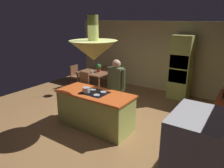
% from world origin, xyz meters
% --- Properties ---
extents(ground, '(8.16, 8.16, 0.00)m').
position_xyz_m(ground, '(0.00, 0.00, 0.00)').
color(ground, '#9E7042').
extents(wall_back, '(6.80, 0.10, 2.55)m').
position_xyz_m(wall_back, '(0.00, 3.45, 1.27)').
color(wall_back, beige).
rests_on(wall_back, ground).
extents(kitchen_island, '(1.94, 0.84, 0.94)m').
position_xyz_m(kitchen_island, '(0.00, -0.20, 0.46)').
color(kitchen_island, '#A8B259').
rests_on(kitchen_island, ground).
extents(oven_tower, '(0.66, 0.62, 2.13)m').
position_xyz_m(oven_tower, '(1.10, 3.04, 1.07)').
color(oven_tower, '#A8B259').
rests_on(oven_tower, ground).
extents(dining_table, '(1.11, 0.89, 0.76)m').
position_xyz_m(dining_table, '(-1.70, 1.90, 0.66)').
color(dining_table, brown).
rests_on(dining_table, ground).
extents(person_at_island, '(0.53, 0.22, 1.64)m').
position_xyz_m(person_at_island, '(0.17, 0.49, 0.94)').
color(person_at_island, tan).
rests_on(person_at_island, ground).
extents(range_hood, '(1.10, 1.10, 1.00)m').
position_xyz_m(range_hood, '(0.00, -0.20, 1.97)').
color(range_hood, '#A8B259').
extents(pendant_light_over_table, '(0.32, 0.32, 0.82)m').
position_xyz_m(pendant_light_over_table, '(-1.70, 1.90, 1.86)').
color(pendant_light_over_table, beige).
extents(chair_facing_island, '(0.40, 0.40, 0.87)m').
position_xyz_m(chair_facing_island, '(-1.70, 1.23, 0.50)').
color(chair_facing_island, brown).
rests_on(chair_facing_island, ground).
extents(chair_by_back_wall, '(0.40, 0.40, 0.87)m').
position_xyz_m(chair_by_back_wall, '(-1.70, 2.57, 0.50)').
color(chair_by_back_wall, brown).
rests_on(chair_by_back_wall, ground).
extents(chair_at_corner, '(0.40, 0.40, 0.87)m').
position_xyz_m(chair_at_corner, '(-2.63, 1.90, 0.50)').
color(chair_at_corner, brown).
rests_on(chair_at_corner, ground).
extents(potted_plant_on_table, '(0.20, 0.20, 0.30)m').
position_xyz_m(potted_plant_on_table, '(-1.56, 1.97, 0.93)').
color(potted_plant_on_table, '#99382D').
rests_on(potted_plant_on_table, dining_table).
extents(cup_on_table, '(0.07, 0.07, 0.09)m').
position_xyz_m(cup_on_table, '(-1.62, 1.68, 0.81)').
color(cup_on_table, white).
rests_on(cup_on_table, dining_table).
extents(cooking_pot_on_cooktop, '(0.18, 0.18, 0.12)m').
position_xyz_m(cooking_pot_on_cooktop, '(-0.16, -0.33, 1.00)').
color(cooking_pot_on_cooktop, '#B2B2B7').
rests_on(cooking_pot_on_cooktop, kitchen_island).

